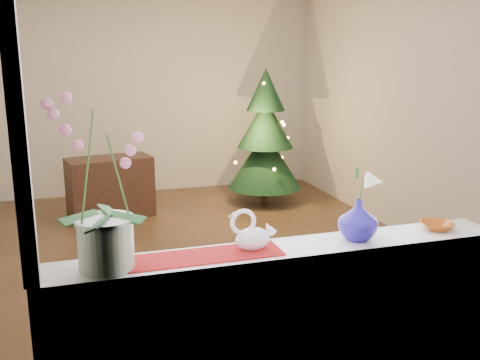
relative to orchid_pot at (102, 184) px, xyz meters
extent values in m
plane|color=#332114|center=(0.79, 2.38, -1.28)|extent=(5.00, 5.00, 0.00)
cube|color=beige|center=(0.79, 4.88, 0.07)|extent=(4.50, 0.10, 2.70)
cube|color=beige|center=(0.79, -0.12, 0.07)|extent=(4.50, 0.10, 2.70)
cube|color=beige|center=(3.04, 2.38, 0.07)|extent=(0.10, 5.00, 2.70)
cube|color=white|center=(0.79, -0.08, -0.84)|extent=(2.20, 0.08, 0.88)
cube|color=white|center=(0.79, 0.01, -0.38)|extent=(2.20, 0.26, 0.04)
cube|color=maroon|center=(0.41, 0.01, -0.36)|extent=(0.70, 0.20, 0.01)
imported|color=navy|center=(1.17, 0.01, -0.25)|extent=(0.28, 0.28, 0.23)
sphere|color=silver|center=(1.16, 0.00, -0.33)|extent=(0.08, 0.08, 0.06)
imported|color=#9D4611|center=(1.63, 0.02, -0.34)|extent=(0.18, 0.18, 0.03)
cube|color=black|center=(0.25, 3.82, -0.94)|extent=(0.97, 0.62, 0.68)
camera|label=1|loc=(-0.09, -2.14, 0.50)|focal=40.00mm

